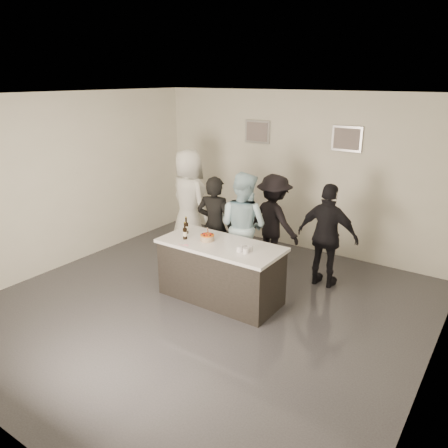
# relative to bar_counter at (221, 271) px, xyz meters

# --- Properties ---
(floor) EXTENTS (6.00, 6.00, 0.00)m
(floor) POSITION_rel_bar_counter_xyz_m (-0.05, -0.34, -0.45)
(floor) COLOR #3D3D42
(floor) RESTS_ON ground
(ceiling) EXTENTS (6.00, 6.00, 0.00)m
(ceiling) POSITION_rel_bar_counter_xyz_m (-0.05, -0.34, 2.55)
(ceiling) COLOR white
(wall_back) EXTENTS (6.00, 0.04, 3.00)m
(wall_back) POSITION_rel_bar_counter_xyz_m (-0.05, 2.66, 1.05)
(wall_back) COLOR silver
(wall_back) RESTS_ON ground
(wall_left) EXTENTS (0.04, 6.00, 3.00)m
(wall_left) POSITION_rel_bar_counter_xyz_m (-3.05, -0.34, 1.05)
(wall_left) COLOR silver
(wall_left) RESTS_ON ground
(wall_right) EXTENTS (0.04, 6.00, 3.00)m
(wall_right) POSITION_rel_bar_counter_xyz_m (2.95, -0.34, 1.05)
(wall_right) COLOR silver
(wall_right) RESTS_ON ground
(picture_left) EXTENTS (0.54, 0.04, 0.44)m
(picture_left) POSITION_rel_bar_counter_xyz_m (-0.95, 2.63, 1.75)
(picture_left) COLOR #B2B2B7
(picture_left) RESTS_ON wall_back
(picture_right) EXTENTS (0.54, 0.04, 0.44)m
(picture_right) POSITION_rel_bar_counter_xyz_m (0.85, 2.63, 1.75)
(picture_right) COLOR #B2B2B7
(picture_right) RESTS_ON wall_back
(bar_counter) EXTENTS (1.86, 0.86, 0.90)m
(bar_counter) POSITION_rel_bar_counter_xyz_m (0.00, 0.00, 0.00)
(bar_counter) COLOR white
(bar_counter) RESTS_ON ground
(cake) EXTENTS (0.21, 0.21, 0.08)m
(cake) POSITION_rel_bar_counter_xyz_m (-0.23, -0.01, 0.49)
(cake) COLOR orange
(cake) RESTS_ON bar_counter
(beer_bottle_a) EXTENTS (0.07, 0.07, 0.26)m
(beer_bottle_a) POSITION_rel_bar_counter_xyz_m (-0.69, 0.06, 0.58)
(beer_bottle_a) COLOR black
(beer_bottle_a) RESTS_ON bar_counter
(beer_bottle_b) EXTENTS (0.07, 0.07, 0.26)m
(beer_bottle_b) POSITION_rel_bar_counter_xyz_m (-0.55, -0.15, 0.58)
(beer_bottle_b) COLOR black
(beer_bottle_b) RESTS_ON bar_counter
(tumbler_cluster) EXTENTS (0.19, 0.19, 0.08)m
(tumbler_cluster) POSITION_rel_bar_counter_xyz_m (0.45, -0.06, 0.49)
(tumbler_cluster) COLOR orange
(tumbler_cluster) RESTS_ON bar_counter
(candles) EXTENTS (0.24, 0.08, 0.01)m
(candles) POSITION_rel_bar_counter_xyz_m (-0.37, -0.35, 0.45)
(candles) COLOR pink
(candles) RESTS_ON bar_counter
(person_main_black) EXTENTS (0.70, 0.55, 1.70)m
(person_main_black) POSITION_rel_bar_counter_xyz_m (-0.62, 0.72, 0.40)
(person_main_black) COLOR black
(person_main_black) RESTS_ON ground
(person_main_blue) EXTENTS (0.92, 0.74, 1.80)m
(person_main_blue) POSITION_rel_bar_counter_xyz_m (-0.15, 0.85, 0.45)
(person_main_blue) COLOR #B7E0EF
(person_main_blue) RESTS_ON ground
(person_guest_left) EXTENTS (1.11, 0.89, 1.96)m
(person_guest_left) POSITION_rel_bar_counter_xyz_m (-1.66, 1.32, 0.53)
(person_guest_left) COLOR white
(person_guest_left) RESTS_ON ground
(person_guest_right) EXTENTS (0.99, 0.42, 1.68)m
(person_guest_right) POSITION_rel_bar_counter_xyz_m (1.12, 1.34, 0.39)
(person_guest_right) COLOR black
(person_guest_right) RESTS_ON ground
(person_guest_back) EXTENTS (1.19, 0.88, 1.65)m
(person_guest_back) POSITION_rel_bar_counter_xyz_m (0.03, 1.58, 0.38)
(person_guest_back) COLOR black
(person_guest_back) RESTS_ON ground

